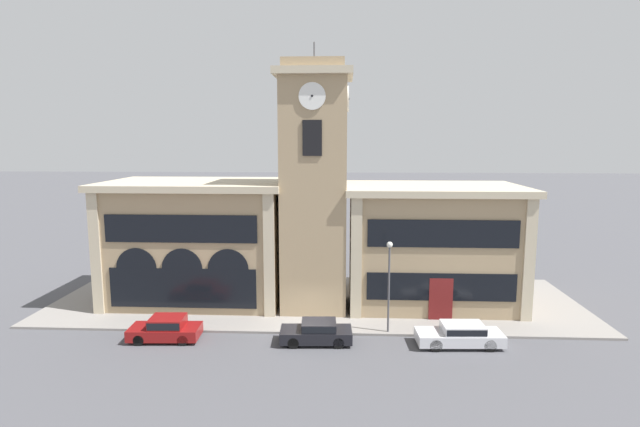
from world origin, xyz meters
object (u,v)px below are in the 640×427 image
parked_car_mid (317,332)px  parked_car_far (460,334)px  parked_car_near (166,328)px  street_lamp (389,273)px

parked_car_mid → parked_car_far: (8.14, 0.00, 0.01)m
parked_car_near → parked_car_far: parked_car_near is taller
parked_car_mid → parked_car_far: parked_car_mid is taller
parked_car_near → parked_car_mid: (8.82, -0.00, -0.04)m
parked_car_far → street_lamp: (-3.95, 1.53, 3.11)m
parked_car_far → street_lamp: size_ratio=0.89×
parked_car_mid → parked_car_near: bearing=-2.7°
parked_car_far → parked_car_mid: bearing=-2.7°
parked_car_near → parked_car_mid: 8.82m
parked_car_near → street_lamp: street_lamp is taller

